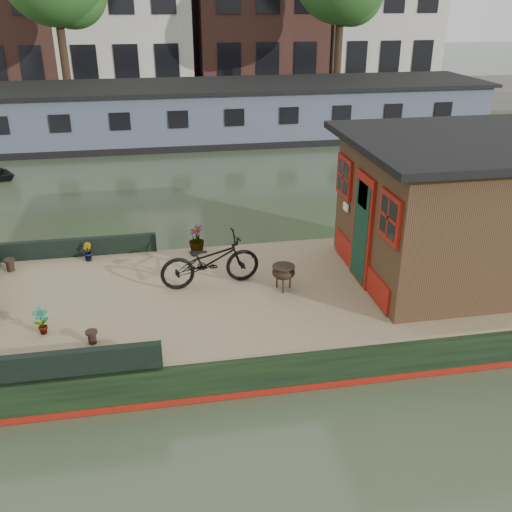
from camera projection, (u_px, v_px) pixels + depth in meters
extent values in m
plane|color=#283622|center=(333.00, 315.00, 10.11)|extent=(120.00, 120.00, 0.00)
cube|color=black|center=(334.00, 300.00, 9.99)|extent=(12.00, 4.00, 0.60)
cube|color=maroon|center=(333.00, 312.00, 10.09)|extent=(12.02, 4.02, 0.10)
cube|color=#897D55|center=(335.00, 283.00, 9.85)|extent=(11.80, 3.80, 0.05)
cube|color=black|center=(76.00, 247.00, 10.76)|extent=(3.00, 0.12, 0.35)
cube|color=black|center=(44.00, 365.00, 7.32)|extent=(3.00, 0.12, 0.35)
cube|color=black|center=(462.00, 212.00, 9.72)|extent=(3.50, 3.00, 2.30)
cube|color=black|center=(474.00, 141.00, 9.22)|extent=(4.00, 3.50, 0.12)
cube|color=maroon|center=(362.00, 229.00, 9.52)|extent=(0.06, 0.80, 1.90)
cube|color=black|center=(361.00, 232.00, 9.53)|extent=(0.04, 0.64, 1.70)
cube|color=maroon|center=(390.00, 218.00, 8.33)|extent=(0.06, 0.72, 0.72)
cube|color=maroon|center=(345.00, 177.00, 10.21)|extent=(0.06, 0.72, 0.72)
imported|color=black|center=(210.00, 261.00, 9.58)|extent=(1.75, 0.79, 0.89)
imported|color=brown|center=(41.00, 321.00, 8.24)|extent=(0.27, 0.23, 0.43)
imported|color=brown|center=(87.00, 252.00, 10.58)|extent=(0.23, 0.24, 0.34)
imported|color=brown|center=(196.00, 239.00, 10.89)|extent=(0.40, 0.40, 0.54)
cylinder|color=black|center=(10.00, 265.00, 10.20)|extent=(0.20, 0.20, 0.23)
cylinder|color=black|center=(92.00, 337.00, 8.07)|extent=(0.17, 0.17, 0.20)
cube|color=#454B5C|center=(227.00, 113.00, 22.23)|extent=(20.00, 4.00, 2.00)
cube|color=black|center=(227.00, 85.00, 21.79)|extent=(20.40, 4.40, 0.12)
cube|color=black|center=(228.00, 135.00, 22.59)|extent=(20.00, 4.05, 0.24)
cube|color=#47443F|center=(210.00, 100.00, 28.27)|extent=(60.00, 6.00, 0.90)
cylinder|color=#332316|center=(63.00, 52.00, 24.86)|extent=(0.36, 0.36, 4.00)
cylinder|color=#332316|center=(338.00, 48.00, 26.88)|extent=(0.36, 0.36, 4.00)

